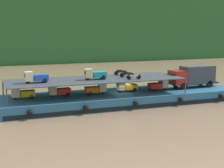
{
  "coord_description": "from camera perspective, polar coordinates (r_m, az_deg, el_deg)",
  "views": [
    {
      "loc": [
        -17.12,
        -41.19,
        9.89
      ],
      "look_at": [
        -1.5,
        0.0,
        2.7
      ],
      "focal_mm": 54.39,
      "sensor_mm": 36.0,
      "label": 1
    }
  ],
  "objects": [
    {
      "name": "motorcycle_upper_stbd",
      "position": [
        47.26,
        1.44,
        2.03
      ],
      "size": [
        1.9,
        0.55,
        0.87
      ],
      "color": "black",
      "rests_on": "cargo_rack"
    },
    {
      "name": "ground_plane",
      "position": [
        45.69,
        1.76,
        -3.24
      ],
      "size": [
        400.0,
        400.0,
        0.0
      ],
      "primitive_type": "plane",
      "color": "#7F664C"
    },
    {
      "name": "mini_truck_upper_mid",
      "position": [
        43.18,
        -2.87,
        1.67
      ],
      "size": [
        2.77,
        1.25,
        1.38
      ],
      "color": "teal",
      "rests_on": "cargo_rack"
    },
    {
      "name": "mini_truck_lower_stern",
      "position": [
        42.41,
        -14.77,
        -1.5
      ],
      "size": [
        2.76,
        1.23,
        1.38
      ],
      "color": "gold",
      "rests_on": "cargo_barge"
    },
    {
      "name": "mini_truck_lower_aft",
      "position": [
        43.07,
        -8.89,
        -1.14
      ],
      "size": [
        2.76,
        1.23,
        1.38
      ],
      "color": "red",
      "rests_on": "cargo_barge"
    },
    {
      "name": "covered_lorry",
      "position": [
        50.23,
        13.44,
        1.35
      ],
      "size": [
        7.93,
        2.57,
        3.1
      ],
      "color": "maroon",
      "rests_on": "cargo_barge"
    },
    {
      "name": "mini_truck_upper_stern",
      "position": [
        41.45,
        -12.68,
        1.14
      ],
      "size": [
        2.79,
        1.28,
        1.38
      ],
      "color": "#1E47B7",
      "rests_on": "cargo_rack"
    },
    {
      "name": "mini_truck_lower_mid",
      "position": [
        44.02,
        -2.71,
        -0.81
      ],
      "size": [
        2.77,
        1.25,
        1.38
      ],
      "color": "orange",
      "rests_on": "cargo_barge"
    },
    {
      "name": "motorcycle_upper_centre",
      "position": [
        45.23,
        2.46,
        1.69
      ],
      "size": [
        1.9,
        0.55,
        0.87
      ],
      "color": "black",
      "rests_on": "cargo_rack"
    },
    {
      "name": "cargo_rack",
      "position": [
        43.77,
        -2.81,
        0.78
      ],
      "size": [
        22.66,
        7.37,
        2.0
      ],
      "color": "#383D47",
      "rests_on": "cargo_barge"
    },
    {
      "name": "mini_truck_lower_bow",
      "position": [
        47.35,
        7.81,
        -0.18
      ],
      "size": [
        2.74,
        1.2,
        1.38
      ],
      "color": "red",
      "rests_on": "cargo_barge"
    },
    {
      "name": "mini_truck_lower_fore",
      "position": [
        45.73,
        2.46,
        -0.43
      ],
      "size": [
        2.76,
        1.23,
        1.38
      ],
      "color": "gold",
      "rests_on": "cargo_barge"
    },
    {
      "name": "motorcycle_upper_port",
      "position": [
        43.24,
        3.65,
        1.33
      ],
      "size": [
        1.89,
        0.55,
        0.87
      ],
      "color": "black",
      "rests_on": "cargo_rack"
    },
    {
      "name": "cargo_barge",
      "position": [
        45.51,
        1.78,
        -2.32
      ],
      "size": [
        31.86,
        8.7,
        1.5
      ],
      "color": "#23567A",
      "rests_on": "ground"
    }
  ]
}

